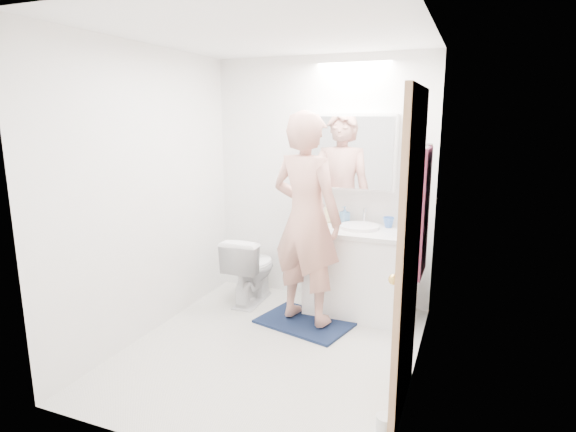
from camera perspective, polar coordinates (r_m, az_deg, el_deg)
The scene contains 23 objects.
floor at distance 3.88m, azimuth -2.15°, elevation -16.01°, with size 2.50×2.50×0.00m, color silver.
ceiling at distance 3.47m, azimuth -2.48°, elevation 21.54°, with size 2.50×2.50×0.00m, color white.
wall_back at distance 4.64m, azimuth 4.06°, elevation 4.27°, with size 2.50×2.50×0.00m, color white.
wall_front at distance 2.43m, azimuth -14.50°, elevation -3.34°, with size 2.50×2.50×0.00m, color white.
wall_left at distance 4.06m, azimuth -16.64°, elevation 2.66°, with size 2.50×2.50×0.00m, color white.
wall_right at distance 3.20m, azimuth 15.97°, elevation 0.28°, with size 2.50×2.50×0.00m, color white.
vanity_cabinet at distance 4.44m, azimuth 8.47°, elevation -6.97°, with size 0.90×0.55×0.78m, color white.
countertop at distance 4.32m, azimuth 8.63°, elevation -1.82°, with size 0.95×0.58×0.04m, color silver.
sink_basin at distance 4.34m, azimuth 8.74°, elevation -1.29°, with size 0.36×0.36×0.03m, color white.
faucet at distance 4.51m, azimuth 9.33°, elevation 0.04°, with size 0.02×0.02×0.16m, color silver.
medicine_cabinet at distance 4.45m, azimuth 7.52°, elevation 7.75°, with size 0.88×0.14×0.70m, color white.
mirror_panel at distance 4.38m, azimuth 7.27°, elevation 7.69°, with size 0.84×0.01×0.66m, color silver.
toilet at distance 4.69m, azimuth -4.54°, elevation -6.44°, with size 0.38×0.67×0.68m, color white.
bath_rug at distance 4.31m, azimuth 2.14°, elevation -12.83°, with size 0.80×0.55×0.02m, color #152141.
person at distance 4.01m, azimuth 2.24°, elevation -0.39°, with size 0.67×0.44×1.83m, color tan.
door at distance 2.91m, azimuth 14.59°, elevation -4.85°, with size 0.04×0.80×2.00m, color tan.
door_knob at distance 2.65m, azimuth 12.80°, elevation -7.60°, with size 0.06×0.06×0.06m, color gold.
towel at distance 3.76m, azimuth 16.47°, elevation 0.41°, with size 0.02×0.42×1.00m, color #131035.
towel_hook at distance 3.70m, azimuth 16.75°, elevation 8.34°, with size 0.02×0.02×0.07m, color silver.
soap_bottle_a at distance 4.52m, azimuth 4.89°, elevation 0.47°, with size 0.08×0.08×0.20m, color beige.
soap_bottle_b at distance 4.51m, azimuth 6.95°, elevation 0.15°, with size 0.07×0.08×0.16m, color #5487B4.
toothbrush_cup at distance 4.41m, azimuth 12.20°, elevation -0.76°, with size 0.10×0.10×0.10m, color #4171C4.
toilet_paper_roll at distance 3.07m, azimuth 11.82°, elevation -23.61°, with size 0.11×0.11×0.10m, color silver.
Camera 1 is at (1.41, -3.12, 1.83)m, focal length 29.06 mm.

